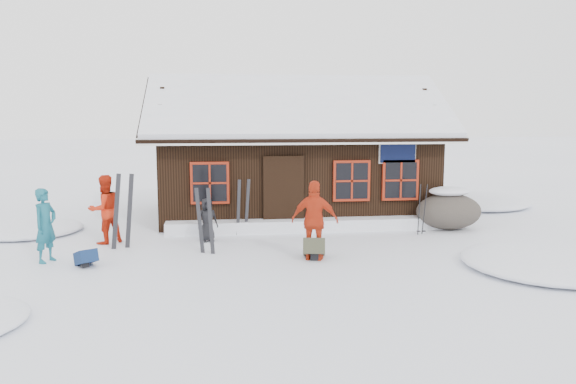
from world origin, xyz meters
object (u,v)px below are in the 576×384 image
skier_orange_left (105,209)px  ski_pair_left (123,212)px  backpack_blue (86,260)px  backpack_olive (314,251)px  skier_teal (45,225)px  ski_poles (422,210)px  boulder (449,210)px  skier_crouched (207,220)px  skier_orange_right (315,221)px

skier_orange_left → ski_pair_left: bearing=93.2°
backpack_blue → ski_pair_left: bearing=39.7°
backpack_olive → skier_orange_left: bearing=166.7°
skier_teal → backpack_blue: bearing=-92.2°
skier_teal → ski_poles: bearing=-54.3°
boulder → ski_poles: (-0.98, -0.55, 0.12)m
ski_poles → skier_crouched: bearing=-178.5°
skier_teal → skier_crouched: size_ratio=1.47×
ski_pair_left → backpack_olive: 4.67m
skier_orange_left → ski_pair_left: 0.79m
skier_orange_right → backpack_blue: 4.94m
skier_orange_right → backpack_blue: skier_orange_right is taller
skier_crouched → boulder: bearing=-15.7°
skier_teal → backpack_olive: skier_teal is taller
skier_teal → skier_orange_right: bearing=-70.3°
skier_crouched → backpack_olive: (2.39, -2.01, -0.38)m
boulder → backpack_olive: bearing=-147.6°
skier_crouched → backpack_blue: (-2.50, -2.07, -0.42)m
skier_teal → backpack_olive: bearing=-69.1°
skier_teal → backpack_olive: size_ratio=2.54×
ski_pair_left → ski_poles: ski_pair_left is taller
ski_poles → backpack_blue: (-8.17, -2.21, -0.52)m
skier_teal → ski_poles: size_ratio=1.17×
boulder → ski_pair_left: size_ratio=0.98×
ski_pair_left → backpack_olive: bearing=-21.7°
skier_orange_right → ski_poles: bearing=-127.4°
skier_orange_left → backpack_olive: skier_orange_left is taller
ski_pair_left → skier_crouched: bearing=11.6°
skier_teal → skier_orange_left: size_ratio=0.95×
skier_crouched → ski_pair_left: 2.06m
skier_teal → ski_pair_left: (1.45, 1.09, 0.07)m
skier_crouched → ski_pair_left: size_ratio=0.59×
backpack_olive → skier_orange_right: bearing=-83.4°
skier_orange_right → boulder: size_ratio=0.97×
skier_orange_left → skier_crouched: 2.52m
skier_crouched → ski_poles: (5.67, 0.15, 0.10)m
skier_orange_right → skier_crouched: bearing=-23.7°
skier_teal → ski_pair_left: bearing=-28.2°
skier_crouched → skier_orange_right: bearing=-63.4°
skier_crouched → ski_pair_left: ski_pair_left is taller
skier_orange_left → boulder: 9.18m
skier_orange_left → skier_crouched: size_ratio=1.55×
skier_orange_right → ski_pair_left: bearing=-2.4°
ski_poles → backpack_blue: size_ratio=2.83×
skier_teal → skier_orange_left: 1.90m
skier_orange_right → backpack_blue: (-4.89, 0.06, -0.75)m
skier_crouched → ski_poles: bearing=-20.2°
skier_orange_right → ski_poles: 3.99m
skier_crouched → boulder: skier_crouched is taller
skier_teal → boulder: size_ratio=0.89×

